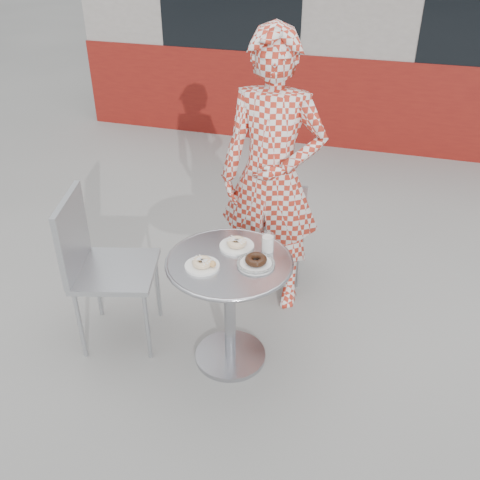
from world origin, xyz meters
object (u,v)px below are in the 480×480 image
(plate_checker, at_px, (256,262))
(plate_far, at_px, (237,244))
(bistro_table, at_px, (230,286))
(plate_near, at_px, (203,264))
(seated_person, at_px, (272,178))
(milk_cup, at_px, (268,243))
(chair_far, at_px, (277,245))
(chair_left, at_px, (117,297))

(plate_checker, bearing_deg, plate_far, 137.09)
(bistro_table, distance_m, plate_near, 0.25)
(seated_person, height_order, milk_cup, seated_person)
(chair_far, height_order, milk_cup, milk_cup)
(plate_far, xyz_separation_m, plate_checker, (0.15, -0.14, -0.00))
(plate_near, xyz_separation_m, plate_checker, (0.26, 0.10, -0.00))
(chair_left, bearing_deg, milk_cup, -95.57)
(chair_left, distance_m, plate_near, 0.75)
(milk_cup, bearing_deg, chair_left, -169.93)
(seated_person, bearing_deg, plate_near, -101.86)
(plate_far, bearing_deg, bistro_table, -89.23)
(plate_far, bearing_deg, seated_person, 83.34)
(bistro_table, bearing_deg, plate_checker, 1.09)
(chair_far, height_order, plate_near, chair_far)
(chair_left, relative_size, plate_near, 5.24)
(seated_person, bearing_deg, milk_cup, -76.91)
(chair_far, relative_size, milk_cup, 7.33)
(plate_far, bearing_deg, chair_left, -168.46)
(bistro_table, relative_size, chair_far, 0.88)
(milk_cup, bearing_deg, bistro_table, -138.34)
(bistro_table, xyz_separation_m, seated_person, (0.06, 0.68, 0.37))
(plate_far, distance_m, plate_checker, 0.21)
(milk_cup, bearing_deg, plate_near, -138.78)
(bistro_table, distance_m, chair_far, 0.99)
(chair_left, bearing_deg, seated_person, -64.63)
(plate_checker, height_order, milk_cup, milk_cup)
(plate_near, bearing_deg, plate_far, 64.77)
(chair_far, relative_size, plate_near, 4.34)
(plate_far, xyz_separation_m, milk_cup, (0.18, 0.01, 0.03))
(chair_left, height_order, plate_far, chair_left)
(chair_far, bearing_deg, plate_near, 71.59)
(bistro_table, distance_m, chair_left, 0.76)
(seated_person, distance_m, plate_checker, 0.71)
(chair_left, relative_size, plate_far, 5.00)
(bistro_table, bearing_deg, chair_far, 86.81)
(plate_checker, relative_size, milk_cup, 1.87)
(milk_cup, bearing_deg, plate_checker, -99.44)
(bistro_table, height_order, seated_person, seated_person)
(bistro_table, height_order, chair_far, chair_far)
(plate_near, relative_size, plate_checker, 0.90)
(chair_far, height_order, plate_far, chair_far)
(plate_near, height_order, milk_cup, milk_cup)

